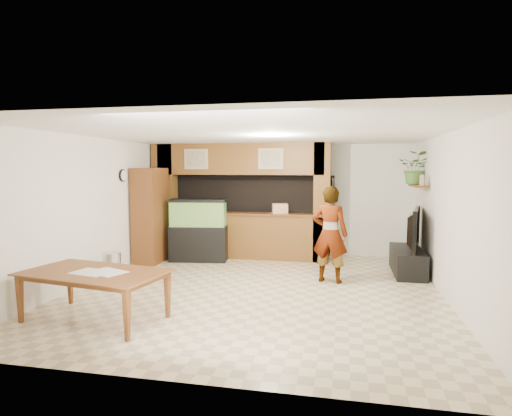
% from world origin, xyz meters
% --- Properties ---
extents(floor, '(6.50, 6.50, 0.00)m').
position_xyz_m(floor, '(0.00, 0.00, 0.00)').
color(floor, beige).
rests_on(floor, ground).
extents(ceiling, '(6.50, 6.50, 0.00)m').
position_xyz_m(ceiling, '(0.00, 0.00, 2.60)').
color(ceiling, white).
rests_on(ceiling, wall_back).
extents(wall_back, '(6.00, 0.00, 6.00)m').
position_xyz_m(wall_back, '(0.00, 3.25, 1.30)').
color(wall_back, silver).
rests_on(wall_back, floor).
extents(wall_left, '(0.00, 6.50, 6.50)m').
position_xyz_m(wall_left, '(-3.00, 0.00, 1.30)').
color(wall_left, silver).
rests_on(wall_left, floor).
extents(wall_right, '(0.00, 6.50, 6.50)m').
position_xyz_m(wall_right, '(3.00, 0.00, 1.30)').
color(wall_right, silver).
rests_on(wall_right, floor).
extents(partition, '(4.20, 0.99, 2.60)m').
position_xyz_m(partition, '(-0.95, 2.64, 1.31)').
color(partition, brown).
rests_on(partition, floor).
extents(wall_clock, '(0.05, 0.25, 0.25)m').
position_xyz_m(wall_clock, '(-2.97, 1.00, 1.90)').
color(wall_clock, black).
rests_on(wall_clock, wall_left).
extents(wall_shelf, '(0.25, 0.90, 0.04)m').
position_xyz_m(wall_shelf, '(2.85, 1.95, 1.70)').
color(wall_shelf, brown).
rests_on(wall_shelf, wall_right).
extents(pantry_cabinet, '(0.51, 0.84, 2.05)m').
position_xyz_m(pantry_cabinet, '(-2.70, 1.65, 1.02)').
color(pantry_cabinet, brown).
rests_on(pantry_cabinet, floor).
extents(trash_can, '(0.31, 0.31, 0.57)m').
position_xyz_m(trash_can, '(-2.55, -0.23, 0.29)').
color(trash_can, '#B2B2B7').
rests_on(trash_can, floor).
extents(aquarium, '(1.24, 0.47, 1.38)m').
position_xyz_m(aquarium, '(-1.71, 1.95, 0.67)').
color(aquarium, black).
rests_on(aquarium, floor).
extents(tv_stand, '(0.54, 1.46, 0.49)m').
position_xyz_m(tv_stand, '(2.65, 1.68, 0.24)').
color(tv_stand, black).
rests_on(tv_stand, floor).
extents(television, '(0.45, 1.39, 0.80)m').
position_xyz_m(television, '(2.65, 1.68, 0.89)').
color(television, black).
rests_on(television, tv_stand).
extents(photo_frame, '(0.06, 0.15, 0.20)m').
position_xyz_m(photo_frame, '(2.85, 1.60, 1.82)').
color(photo_frame, tan).
rests_on(photo_frame, wall_shelf).
extents(potted_plant, '(0.75, 0.71, 0.66)m').
position_xyz_m(potted_plant, '(2.82, 2.19, 2.05)').
color(potted_plant, '#3F6C2B').
rests_on(potted_plant, wall_shelf).
extents(person, '(0.70, 0.53, 1.74)m').
position_xyz_m(person, '(1.18, 0.74, 0.87)').
color(person, tan).
rests_on(person, floor).
extents(microphone, '(0.04, 0.11, 0.17)m').
position_xyz_m(microphone, '(1.23, 0.58, 1.79)').
color(microphone, black).
rests_on(microphone, person).
extents(dining_table, '(2.04, 1.35, 0.67)m').
position_xyz_m(dining_table, '(-1.84, -1.92, 0.33)').
color(dining_table, brown).
rests_on(dining_table, floor).
extents(newspaper_a, '(0.59, 0.52, 0.01)m').
position_xyz_m(newspaper_a, '(-1.64, -1.89, 0.67)').
color(newspaper_a, silver).
rests_on(newspaper_a, dining_table).
extents(newspaper_b, '(0.56, 0.46, 0.01)m').
position_xyz_m(newspaper_b, '(-1.84, -1.94, 0.67)').
color(newspaper_b, silver).
rests_on(newspaper_b, dining_table).
extents(counter_box, '(0.38, 0.31, 0.22)m').
position_xyz_m(counter_box, '(0.03, 2.45, 1.15)').
color(counter_box, tan).
rests_on(counter_box, partition).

